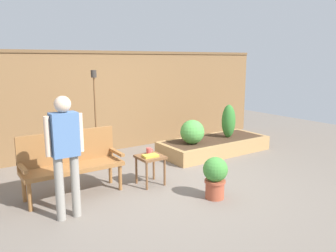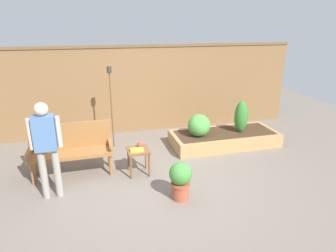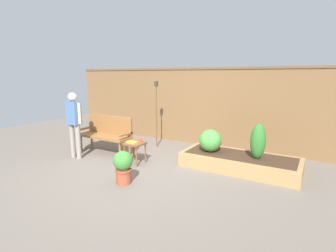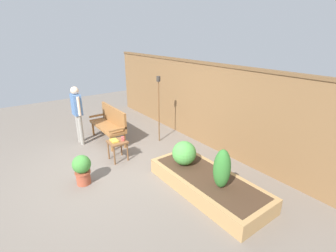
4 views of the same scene
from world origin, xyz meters
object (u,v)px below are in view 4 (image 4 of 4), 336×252
(garden_bench, at_px, (110,122))
(shrub_near_bench, at_px, (184,153))
(shrub_far_corner, at_px, (222,169))
(tiki_torch, at_px, (159,98))
(potted_boxwood, at_px, (82,168))
(book_on_table, at_px, (114,141))
(person_by_bench, at_px, (77,110))
(cup_on_table, at_px, (123,139))
(side_table, at_px, (117,144))

(garden_bench, distance_m, shrub_near_bench, 2.67)
(shrub_far_corner, distance_m, tiki_torch, 2.92)
(potted_boxwood, bearing_deg, tiki_torch, 109.15)
(book_on_table, xyz_separation_m, potted_boxwood, (0.53, -0.93, -0.15))
(garden_bench, xyz_separation_m, person_by_bench, (-0.29, -0.75, 0.39))
(potted_boxwood, distance_m, tiki_torch, 2.67)
(shrub_far_corner, bearing_deg, shrub_near_bench, 180.00)
(book_on_table, distance_m, tiki_torch, 1.65)
(cup_on_table, distance_m, potted_boxwood, 1.21)
(shrub_far_corner, relative_size, person_by_bench, 0.46)
(tiki_torch, bearing_deg, book_on_table, -78.32)
(person_by_bench, bearing_deg, book_on_table, 13.82)
(shrub_near_bench, bearing_deg, shrub_far_corner, 0.00)
(tiki_torch, bearing_deg, side_table, -76.60)
(cup_on_table, relative_size, potted_boxwood, 0.19)
(side_table, height_order, shrub_far_corner, shrub_far_corner)
(person_by_bench, bearing_deg, shrub_near_bench, 22.25)
(book_on_table, xyz_separation_m, shrub_far_corner, (2.50, 0.85, 0.16))
(potted_boxwood, height_order, tiki_torch, tiki_torch)
(book_on_table, relative_size, tiki_torch, 0.13)
(cup_on_table, bearing_deg, garden_bench, 169.72)
(book_on_table, xyz_separation_m, tiki_torch, (-0.30, 1.45, 0.72))
(garden_bench, height_order, potted_boxwood, garden_bench)
(side_table, bearing_deg, book_on_table, -118.50)
(garden_bench, bearing_deg, shrub_far_corner, 6.99)
(cup_on_table, relative_size, tiki_torch, 0.07)
(person_by_bench, bearing_deg, side_table, 15.69)
(cup_on_table, height_order, tiki_torch, tiki_torch)
(side_table, relative_size, book_on_table, 2.00)
(garden_bench, xyz_separation_m, shrub_far_corner, (3.63, 0.45, 0.12))
(potted_boxwood, bearing_deg, shrub_near_bench, 61.21)
(side_table, distance_m, shrub_near_bench, 1.67)
(side_table, xyz_separation_m, cup_on_table, (0.05, 0.12, 0.13))
(garden_bench, relative_size, person_by_bench, 0.92)
(book_on_table, bearing_deg, shrub_far_corner, 22.63)
(potted_boxwood, bearing_deg, cup_on_table, 111.86)
(side_table, bearing_deg, person_by_bench, -164.31)
(garden_bench, distance_m, side_table, 1.22)
(side_table, xyz_separation_m, tiki_torch, (-0.33, 1.39, 0.82))
(cup_on_table, xyz_separation_m, tiki_torch, (-0.38, 1.27, 0.69))
(side_table, xyz_separation_m, potted_boxwood, (0.49, -0.99, -0.05))
(book_on_table, distance_m, person_by_bench, 1.53)
(side_table, distance_m, cup_on_table, 0.19)
(potted_boxwood, xyz_separation_m, person_by_bench, (-1.95, 0.58, 0.59))
(shrub_near_bench, xyz_separation_m, person_by_bench, (-2.93, -1.20, 0.39))
(shrub_near_bench, bearing_deg, tiki_torch, 161.42)
(cup_on_table, relative_size, shrub_near_bench, 0.24)
(shrub_near_bench, xyz_separation_m, tiki_torch, (-1.80, 0.61, 0.67))
(shrub_far_corner, distance_m, person_by_bench, 4.11)
(person_by_bench, bearing_deg, cup_on_table, 19.43)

